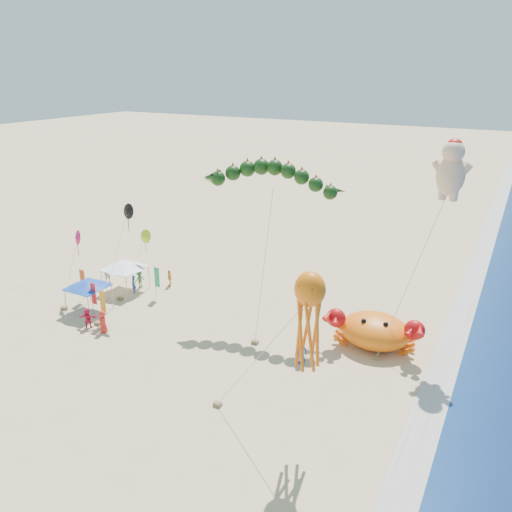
{
  "coord_description": "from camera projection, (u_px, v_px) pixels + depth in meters",
  "views": [
    {
      "loc": [
        14.71,
        -28.79,
        19.76
      ],
      "look_at": [
        -2.0,
        2.0,
        6.5
      ],
      "focal_mm": 35.0,
      "sensor_mm": 36.0,
      "label": 1
    }
  ],
  "objects": [
    {
      "name": "crab_inflatable",
      "position": [
        375.0,
        330.0,
        37.33
      ],
      "size": [
        7.09,
        5.12,
        3.11
      ],
      "color": "orange",
      "rests_on": "ground"
    },
    {
      "name": "foam_strip",
      "position": [
        433.0,
        397.0,
        31.87
      ],
      "size": [
        320.0,
        320.0,
        0.0
      ],
      "primitive_type": "plane",
      "color": "silver",
      "rests_on": "ground"
    },
    {
      "name": "beachgoers",
      "position": [
        141.0,
        301.0,
        43.02
      ],
      "size": [
        23.32,
        10.78,
        1.86
      ],
      "color": "#1D45AD",
      "rests_on": "ground"
    },
    {
      "name": "octopus_kite",
      "position": [
        308.0,
        314.0,
        25.69
      ],
      "size": [
        6.92,
        1.47,
        10.22
      ],
      "color": "orange",
      "rests_on": "ground"
    },
    {
      "name": "ground",
      "position": [
        267.0,
        350.0,
        37.23
      ],
      "size": [
        320.0,
        320.0,
        0.0
      ],
      "primitive_type": "plane",
      "color": "#D1B784",
      "rests_on": "ground"
    },
    {
      "name": "cherub_kite",
      "position": [
        451.0,
        169.0,
        34.12
      ],
      "size": [
        3.92,
        5.86,
        15.32
      ],
      "color": "#F8C697",
      "rests_on": "ground"
    },
    {
      "name": "feather_flags",
      "position": [
        109.0,
        288.0,
        42.78
      ],
      "size": [
        6.01,
        6.04,
        3.2
      ],
      "color": "gray",
      "rests_on": "ground"
    },
    {
      "name": "dragon_kite",
      "position": [
        271.0,
        181.0,
        39.08
      ],
      "size": [
        11.09,
        7.88,
        12.65
      ],
      "color": "black",
      "rests_on": "ground"
    },
    {
      "name": "canopy_white",
      "position": [
        124.0,
        266.0,
        46.42
      ],
      "size": [
        3.6,
        3.6,
        2.71
      ],
      "color": "gray",
      "rests_on": "ground"
    },
    {
      "name": "small_kites",
      "position": [
        115.0,
        237.0,
        43.7
      ],
      "size": [
        6.85,
        8.68,
        9.41
      ],
      "color": "#B5CF17",
      "rests_on": "ground"
    },
    {
      "name": "canopy_blue",
      "position": [
        87.0,
        285.0,
        42.43
      ],
      "size": [
        3.27,
        3.27,
        2.71
      ],
      "color": "gray",
      "rests_on": "ground"
    }
  ]
}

